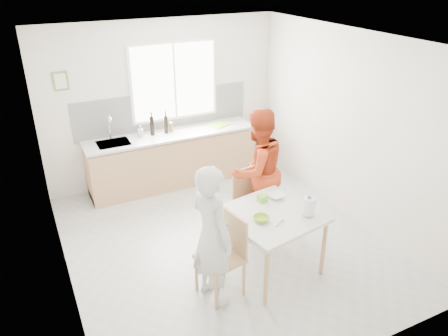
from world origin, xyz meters
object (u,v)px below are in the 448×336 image
object	(u,v)px
bowl_white	(276,196)
dining_table	(271,220)
person_white	(212,236)
bowl_green	(261,219)
wine_bottle_a	(152,126)
person_red	(257,171)
wine_bottle_b	(166,124)
chair_left	(225,252)
milk_jug	(309,206)
chair_far	(249,198)

from	to	relation	value
bowl_white	dining_table	bearing A→B (deg)	-129.98
person_white	bowl_green	size ratio (longest dim) A/B	8.88
wine_bottle_a	person_red	bearing A→B (deg)	-64.10
wine_bottle_a	wine_bottle_b	xyz separation A→B (m)	(0.23, -0.01, -0.01)
chair_left	person_white	bearing A→B (deg)	-90.00
person_white	milk_jug	size ratio (longest dim) A/B	7.12
dining_table	wine_bottle_a	distance (m)	2.84
person_white	milk_jug	world-z (taller)	person_white
chair_far	wine_bottle_b	world-z (taller)	wine_bottle_b
bowl_white	wine_bottle_b	size ratio (longest dim) A/B	0.67
chair_left	bowl_white	size ratio (longest dim) A/B	4.91
chair_left	bowl_green	world-z (taller)	chair_left
person_red	milk_jug	xyz separation A→B (m)	(0.03, -1.14, 0.04)
chair_far	person_red	distance (m)	0.40
milk_jug	dining_table	bearing A→B (deg)	139.06
person_white	wine_bottle_a	xyz separation A→B (m)	(0.28, 2.92, 0.25)
person_red	wine_bottle_a	world-z (taller)	person_red
chair_far	chair_left	bearing A→B (deg)	-141.35
wine_bottle_b	person_white	bearing A→B (deg)	-100.01
chair_far	milk_jug	bearing A→B (deg)	-91.38
chair_far	person_white	distance (m)	1.49
person_white	wine_bottle_b	xyz separation A→B (m)	(0.51, 2.91, 0.24)
chair_far	person_red	xyz separation A→B (m)	(0.14, 0.05, 0.37)
chair_left	wine_bottle_b	size ratio (longest dim) A/B	3.28
chair_far	wine_bottle_b	size ratio (longest dim) A/B	3.09
milk_jug	chair_far	bearing A→B (deg)	88.62
chair_left	bowl_white	world-z (taller)	chair_left
wine_bottle_a	dining_table	bearing A→B (deg)	-78.54
person_red	bowl_white	xyz separation A→B (m)	(-0.08, -0.62, -0.06)
chair_left	chair_far	size ratio (longest dim) A/B	1.06
person_white	bowl_white	size ratio (longest dim) A/B	8.31
person_red	wine_bottle_b	xyz separation A→B (m)	(-0.66, 1.83, 0.19)
person_red	wine_bottle_b	bearing A→B (deg)	-80.36
bowl_white	person_red	bearing A→B (deg)	82.24
chair_left	chair_far	bearing A→B (deg)	128.65
chair_far	wine_bottle_a	size ratio (longest dim) A/B	2.89
dining_table	milk_jug	size ratio (longest dim) A/B	5.16
chair_far	bowl_green	size ratio (longest dim) A/B	4.94
dining_table	bowl_green	world-z (taller)	bowl_green
wine_bottle_b	bowl_white	bearing A→B (deg)	-76.76
chair_far	wine_bottle_a	world-z (taller)	wine_bottle_a
chair_far	bowl_green	distance (m)	1.08
person_white	bowl_green	world-z (taller)	person_white
dining_table	wine_bottle_a	size ratio (longest dim) A/B	3.77
dining_table	person_white	size ratio (longest dim) A/B	0.72
person_red	bowl_white	size ratio (longest dim) A/B	8.82
person_red	person_white	bearing A→B (deg)	32.14
chair_far	bowl_white	bearing A→B (deg)	-95.01
chair_left	person_white	world-z (taller)	person_white
person_red	milk_jug	size ratio (longest dim) A/B	7.57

